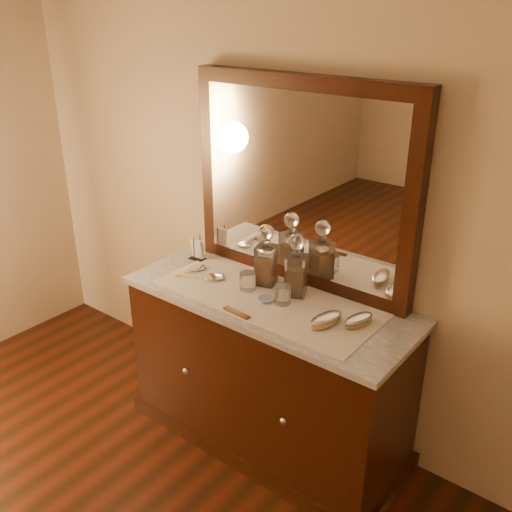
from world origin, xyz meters
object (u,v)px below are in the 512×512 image
at_px(dresser_cabinet, 268,373).
at_px(napkin_rack, 197,250).
at_px(decanter_left, 266,261).
at_px(brush_far, 359,320).
at_px(comb, 237,313).
at_px(pin_dish, 266,299).
at_px(brush_near, 326,320).
at_px(hand_mirror_inner, 210,277).
at_px(decanter_right, 296,272).
at_px(mirror_frame, 301,184).
at_px(hand_mirror_outer, 195,269).

xyz_separation_m(dresser_cabinet, napkin_rack, (-0.57, 0.11, 0.49)).
distance_m(napkin_rack, decanter_left, 0.48).
distance_m(napkin_rack, brush_far, 1.03).
distance_m(comb, decanter_left, 0.35).
bearing_deg(comb, pin_dish, 84.87).
height_order(dresser_cabinet, pin_dish, pin_dish).
distance_m(brush_near, hand_mirror_inner, 0.70).
bearing_deg(decanter_left, dresser_cabinet, -46.85).
height_order(brush_near, brush_far, brush_near).
bearing_deg(decanter_left, hand_mirror_inner, -153.00).
relative_size(brush_near, brush_far, 1.10).
height_order(decanter_left, decanter_right, same).
bearing_deg(comb, decanter_right, 75.83).
bearing_deg(brush_far, hand_mirror_inner, -175.42).
bearing_deg(mirror_frame, hand_mirror_inner, -141.44).
relative_size(pin_dish, comb, 0.51).
bearing_deg(brush_near, dresser_cabinet, 170.96).
height_order(brush_far, hand_mirror_outer, brush_far).
bearing_deg(pin_dish, brush_near, -2.20).
bearing_deg(mirror_frame, napkin_rack, -166.24).
relative_size(dresser_cabinet, decanter_left, 4.48).
distance_m(mirror_frame, comb, 0.68).
relative_size(dresser_cabinet, hand_mirror_inner, 6.29).
xyz_separation_m(decanter_left, brush_far, (0.55, -0.07, -0.10)).
xyz_separation_m(mirror_frame, brush_near, (0.35, -0.30, -0.47)).
bearing_deg(dresser_cabinet, napkin_rack, 169.39).
height_order(pin_dish, napkin_rack, napkin_rack).
bearing_deg(decanter_right, comb, -108.63).
bearing_deg(dresser_cabinet, decanter_right, 45.78).
bearing_deg(hand_mirror_inner, brush_near, -1.87).
bearing_deg(hand_mirror_inner, comb, -29.42).
distance_m(comb, napkin_rack, 0.64).
xyz_separation_m(comb, brush_near, (0.37, 0.17, 0.02)).
height_order(pin_dish, decanter_right, decanter_right).
height_order(decanter_left, hand_mirror_outer, decanter_left).
relative_size(mirror_frame, napkin_rack, 8.99).
xyz_separation_m(pin_dish, napkin_rack, (-0.58, 0.15, 0.04)).
bearing_deg(brush_near, hand_mirror_inner, 178.13).
bearing_deg(brush_far, mirror_frame, 155.28).
xyz_separation_m(decanter_right, brush_near, (0.26, -0.15, -0.10)).
bearing_deg(hand_mirror_outer, decanter_left, 15.63).
bearing_deg(napkin_rack, dresser_cabinet, -10.61).
bearing_deg(mirror_frame, brush_near, -40.63).
distance_m(dresser_cabinet, hand_mirror_outer, 0.66).
relative_size(comb, hand_mirror_outer, 0.77).
xyz_separation_m(decanter_right, brush_far, (0.37, -0.06, -0.10)).
xyz_separation_m(dresser_cabinet, comb, (-0.02, -0.22, 0.45)).
bearing_deg(brush_near, comb, -155.74).
bearing_deg(brush_near, brush_far, 38.09).
xyz_separation_m(decanter_left, decanter_right, (0.18, -0.01, -0.00)).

